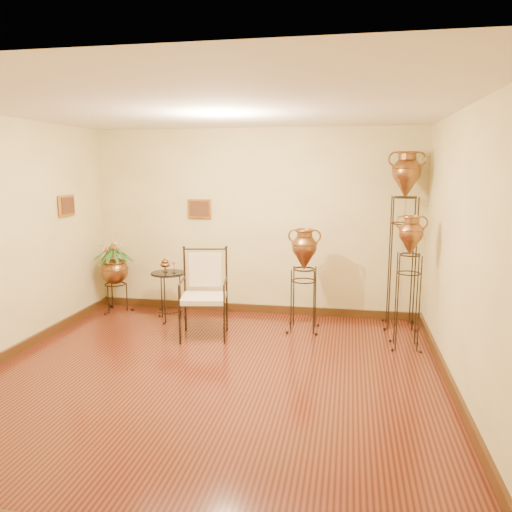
% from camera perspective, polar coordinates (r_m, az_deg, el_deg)
% --- Properties ---
extents(ground, '(5.00, 5.00, 0.00)m').
position_cam_1_polar(ground, '(5.55, -5.16, -13.50)').
color(ground, maroon).
rests_on(ground, ground).
extents(room_shell, '(5.02, 5.02, 2.81)m').
position_cam_1_polar(room_shell, '(5.13, -5.51, 4.60)').
color(room_shell, '#F4ED9D').
rests_on(room_shell, ground).
extents(amphora_tall, '(0.56, 0.56, 2.47)m').
position_cam_1_polar(amphora_tall, '(7.15, 16.46, 1.93)').
color(amphora_tall, black).
rests_on(amphora_tall, ground).
extents(amphora_mid, '(0.44, 0.44, 1.67)m').
position_cam_1_polar(amphora_mid, '(6.39, 17.02, -2.79)').
color(amphora_mid, black).
rests_on(amphora_mid, ground).
extents(amphora_short, '(0.44, 0.44, 1.44)m').
position_cam_1_polar(amphora_short, '(6.84, 5.48, -2.69)').
color(amphora_short, black).
rests_on(amphora_short, ground).
extents(planter_urn, '(0.74, 0.74, 1.24)m').
position_cam_1_polar(planter_urn, '(8.04, -15.89, -1.27)').
color(planter_urn, black).
rests_on(planter_urn, ground).
extents(armchair, '(0.75, 0.72, 1.17)m').
position_cam_1_polar(armchair, '(6.57, -5.99, -4.40)').
color(armchair, black).
rests_on(armchair, ground).
extents(side_table, '(0.57, 0.57, 0.91)m').
position_cam_1_polar(side_table, '(7.45, -9.93, -4.43)').
color(side_table, black).
rests_on(side_table, ground).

